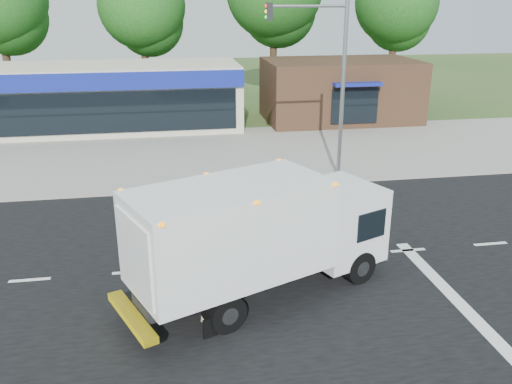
% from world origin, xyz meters
% --- Properties ---
extents(ground, '(120.00, 120.00, 0.00)m').
position_xyz_m(ground, '(0.00, 0.00, 0.00)').
color(ground, '#385123').
rests_on(ground, ground).
extents(road_asphalt, '(60.00, 14.00, 0.02)m').
position_xyz_m(road_asphalt, '(0.00, 0.00, 0.00)').
color(road_asphalt, black).
rests_on(road_asphalt, ground).
extents(sidewalk, '(60.00, 2.40, 0.12)m').
position_xyz_m(sidewalk, '(0.00, 8.20, 0.06)').
color(sidewalk, gray).
rests_on(sidewalk, ground).
extents(parking_apron, '(60.00, 9.00, 0.02)m').
position_xyz_m(parking_apron, '(0.00, 14.00, 0.01)').
color(parking_apron, gray).
rests_on(parking_apron, ground).
extents(lane_markings, '(55.20, 7.00, 0.01)m').
position_xyz_m(lane_markings, '(1.35, -1.35, 0.02)').
color(lane_markings, silver).
rests_on(lane_markings, road_asphalt).
extents(ems_box_truck, '(8.10, 5.26, 3.45)m').
position_xyz_m(ems_box_truck, '(-2.43, -1.97, 1.99)').
color(ems_box_truck, black).
rests_on(ems_box_truck, ground).
extents(emergency_worker, '(0.77, 0.75, 1.89)m').
position_xyz_m(emergency_worker, '(-3.91, -2.96, 0.92)').
color(emergency_worker, tan).
rests_on(emergency_worker, ground).
extents(retail_strip_mall, '(18.00, 6.20, 4.00)m').
position_xyz_m(retail_strip_mall, '(-9.00, 19.93, 2.01)').
color(retail_strip_mall, beige).
rests_on(retail_strip_mall, ground).
extents(brown_storefront, '(10.00, 6.70, 4.00)m').
position_xyz_m(brown_storefront, '(7.00, 19.98, 2.00)').
color(brown_storefront, '#382316').
rests_on(brown_storefront, ground).
extents(traffic_signal_pole, '(3.51, 0.25, 8.00)m').
position_xyz_m(traffic_signal_pole, '(2.35, 7.60, 4.92)').
color(traffic_signal_pole, gray).
rests_on(traffic_signal_pole, ground).
extents(background_trees, '(36.77, 7.39, 12.10)m').
position_xyz_m(background_trees, '(-0.85, 28.16, 7.38)').
color(background_trees, '#332114').
rests_on(background_trees, ground).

